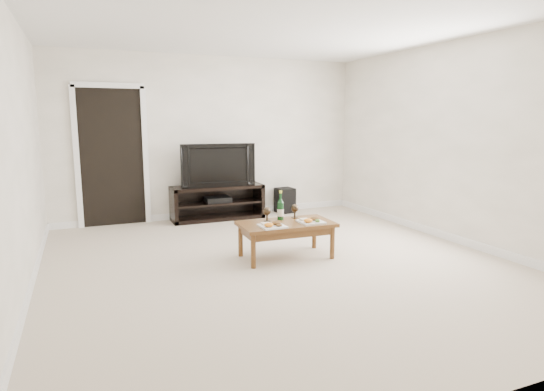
{
  "coord_description": "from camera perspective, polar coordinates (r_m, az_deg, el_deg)",
  "views": [
    {
      "loc": [
        -1.98,
        -4.48,
        1.61
      ],
      "look_at": [
        0.1,
        0.45,
        0.7
      ],
      "focal_mm": 30.0,
      "sensor_mm": 36.0,
      "label": 1
    }
  ],
  "objects": [
    {
      "name": "goblet_right",
      "position": [
        5.5,
        2.87,
        -1.96
      ],
      "size": [
        0.09,
        0.09,
        0.17
      ],
      "primitive_type": null,
      "color": "#31261A",
      "rests_on": "coffee_table"
    },
    {
      "name": "doorway",
      "position": [
        7.25,
        -19.43,
        4.46
      ],
      "size": [
        0.9,
        0.02,
        2.05
      ],
      "primitive_type": "cube",
      "color": "black",
      "rests_on": "ground"
    },
    {
      "name": "plate_right",
      "position": [
        5.28,
        4.91,
        -3.04
      ],
      "size": [
        0.27,
        0.27,
        0.07
      ],
      "primitive_type": "cube",
      "color": "white",
      "rests_on": "coffee_table"
    },
    {
      "name": "back_wall",
      "position": [
        7.52,
        -7.63,
        7.19
      ],
      "size": [
        5.0,
        0.04,
        2.6
      ],
      "primitive_type": "cube",
      "color": "white",
      "rests_on": "ground"
    },
    {
      "name": "av_receiver",
      "position": [
        7.36,
        -6.81,
        -0.49
      ],
      "size": [
        0.41,
        0.31,
        0.08
      ],
      "primitive_type": "cube",
      "rotation": [
        0.0,
        0.0,
        -0.03
      ],
      "color": "black",
      "rests_on": "media_console"
    },
    {
      "name": "television",
      "position": [
        7.29,
        -6.93,
        3.88
      ],
      "size": [
        1.18,
        0.25,
        0.68
      ],
      "primitive_type": "imported",
      "rotation": [
        0.0,
        0.0,
        -0.08
      ],
      "color": "black",
      "rests_on": "media_console"
    },
    {
      "name": "goblet_left",
      "position": [
        5.32,
        -0.63,
        -2.35
      ],
      "size": [
        0.09,
        0.09,
        0.17
      ],
      "primitive_type": null,
      "color": "#31261A",
      "rests_on": "coffee_table"
    },
    {
      "name": "ceiling",
      "position": [
        5.0,
        1.04,
        21.29
      ],
      "size": [
        5.0,
        5.5,
        0.04
      ],
      "primitive_type": "cube",
      "color": "white",
      "rests_on": "back_wall"
    },
    {
      "name": "plate_left",
      "position": [
        5.05,
        0.05,
        -3.59
      ],
      "size": [
        0.27,
        0.27,
        0.07
      ],
      "primitive_type": "cube",
      "color": "white",
      "rests_on": "coffee_table"
    },
    {
      "name": "wine_bottle",
      "position": [
        5.38,
        1.08,
        -1.23
      ],
      "size": [
        0.07,
        0.07,
        0.35
      ],
      "primitive_type": "cylinder",
      "color": "#0E3616",
      "rests_on": "coffee_table"
    },
    {
      "name": "subwoofer",
      "position": [
        7.87,
        1.62,
        -0.6
      ],
      "size": [
        0.31,
        0.31,
        0.43
      ],
      "primitive_type": "cube",
      "rotation": [
        0.0,
        0.0,
        0.1
      ],
      "color": "black",
      "rests_on": "ground"
    },
    {
      "name": "media_console",
      "position": [
        7.37,
        -6.83,
        -0.86
      ],
      "size": [
        1.48,
        0.45,
        0.55
      ],
      "primitive_type": "cube",
      "color": "black",
      "rests_on": "ground"
    },
    {
      "name": "floor",
      "position": [
        5.16,
        0.95,
        -8.55
      ],
      "size": [
        5.5,
        5.5,
        0.0
      ],
      "primitive_type": "plane",
      "color": "#BFB099",
      "rests_on": "ground"
    },
    {
      "name": "coffee_table",
      "position": [
        5.33,
        1.77,
        -5.59
      ],
      "size": [
        1.1,
        0.63,
        0.42
      ],
      "primitive_type": "cube",
      "rotation": [
        0.0,
        0.0,
        -0.03
      ],
      "color": "brown",
      "rests_on": "ground"
    }
  ]
}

